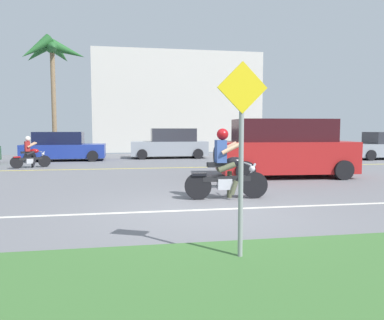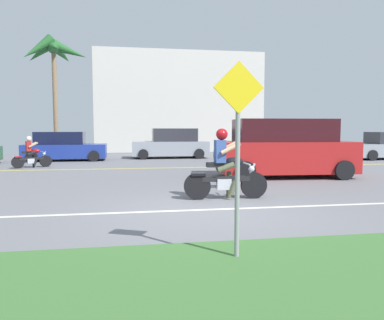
{
  "view_description": "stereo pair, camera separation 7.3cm",
  "coord_description": "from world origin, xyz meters",
  "px_view_note": "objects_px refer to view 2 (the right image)",
  "views": [
    {
      "loc": [
        -1.52,
        -7.16,
        1.64
      ],
      "look_at": [
        0.36,
        3.86,
        0.7
      ],
      "focal_mm": 34.44,
      "sensor_mm": 36.0,
      "label": 1
    },
    {
      "loc": [
        -1.45,
        -7.17,
        1.64
      ],
      "look_at": [
        0.36,
        3.86,
        0.7
      ],
      "focal_mm": 34.44,
      "sensor_mm": 36.0,
      "label": 2
    }
  ],
  "objects_px": {
    "palm_tree_0": "(53,54)",
    "street_sign": "(238,141)",
    "motorcyclist_distant": "(31,154)",
    "motorcyclist": "(225,169)",
    "parked_car_1": "(64,147)",
    "parked_car_2": "(171,144)",
    "parked_car_3": "(281,145)",
    "suv_nearby": "(285,149)"
  },
  "relations": [
    {
      "from": "motorcyclist",
      "to": "motorcyclist_distant",
      "type": "xyz_separation_m",
      "value": [
        -6.39,
        8.21,
        -0.13
      ]
    },
    {
      "from": "palm_tree_0",
      "to": "street_sign",
      "type": "relative_size",
      "value": 2.92
    },
    {
      "from": "motorcyclist",
      "to": "palm_tree_0",
      "type": "distance_m",
      "value": 17.04
    },
    {
      "from": "suv_nearby",
      "to": "parked_car_1",
      "type": "height_order",
      "value": "suv_nearby"
    },
    {
      "from": "motorcyclist",
      "to": "palm_tree_0",
      "type": "height_order",
      "value": "palm_tree_0"
    },
    {
      "from": "palm_tree_0",
      "to": "motorcyclist_distant",
      "type": "xyz_separation_m",
      "value": [
        0.25,
        -6.54,
        -5.46
      ]
    },
    {
      "from": "suv_nearby",
      "to": "parked_car_2",
      "type": "xyz_separation_m",
      "value": [
        -2.94,
        9.05,
        -0.18
      ]
    },
    {
      "from": "parked_car_1",
      "to": "motorcyclist_distant",
      "type": "distance_m",
      "value": 3.58
    },
    {
      "from": "motorcyclist",
      "to": "parked_car_1",
      "type": "bearing_deg",
      "value": 115.77
    },
    {
      "from": "motorcyclist",
      "to": "parked_car_1",
      "type": "distance_m",
      "value": 13.01
    },
    {
      "from": "palm_tree_0",
      "to": "motorcyclist_distant",
      "type": "height_order",
      "value": "palm_tree_0"
    },
    {
      "from": "motorcyclist",
      "to": "street_sign",
      "type": "xyz_separation_m",
      "value": [
        -0.88,
        -4.02,
        0.79
      ]
    },
    {
      "from": "motorcyclist",
      "to": "parked_car_2",
      "type": "height_order",
      "value": "parked_car_2"
    },
    {
      "from": "motorcyclist",
      "to": "parked_car_3",
      "type": "relative_size",
      "value": 0.52
    },
    {
      "from": "palm_tree_0",
      "to": "street_sign",
      "type": "distance_m",
      "value": 20.16
    },
    {
      "from": "motorcyclist_distant",
      "to": "parked_car_1",
      "type": "bearing_deg",
      "value": 78.12
    },
    {
      "from": "parked_car_1",
      "to": "motorcyclist_distant",
      "type": "relative_size",
      "value": 2.77
    },
    {
      "from": "parked_car_2",
      "to": "motorcyclist_distant",
      "type": "relative_size",
      "value": 2.85
    },
    {
      "from": "suv_nearby",
      "to": "parked_car_3",
      "type": "distance_m",
      "value": 7.96
    },
    {
      "from": "parked_car_2",
      "to": "parked_car_3",
      "type": "xyz_separation_m",
      "value": [
        5.91,
        -1.67,
        -0.03
      ]
    },
    {
      "from": "palm_tree_0",
      "to": "suv_nearby",
      "type": "bearing_deg",
      "value": -49.13
    },
    {
      "from": "parked_car_1",
      "to": "motorcyclist_distant",
      "type": "height_order",
      "value": "parked_car_1"
    },
    {
      "from": "parked_car_2",
      "to": "palm_tree_0",
      "type": "height_order",
      "value": "palm_tree_0"
    },
    {
      "from": "parked_car_2",
      "to": "motorcyclist_distant",
      "type": "distance_m",
      "value": 7.85
    },
    {
      "from": "motorcyclist",
      "to": "parked_car_3",
      "type": "height_order",
      "value": "motorcyclist"
    },
    {
      "from": "parked_car_1",
      "to": "street_sign",
      "type": "bearing_deg",
      "value": -73.12
    },
    {
      "from": "palm_tree_0",
      "to": "motorcyclist",
      "type": "bearing_deg",
      "value": -65.75
    },
    {
      "from": "parked_car_1",
      "to": "parked_car_2",
      "type": "height_order",
      "value": "parked_car_2"
    },
    {
      "from": "parked_car_3",
      "to": "street_sign",
      "type": "relative_size",
      "value": 1.55
    },
    {
      "from": "motorcyclist",
      "to": "motorcyclist_distant",
      "type": "height_order",
      "value": "motorcyclist"
    },
    {
      "from": "parked_car_2",
      "to": "motorcyclist_distant",
      "type": "xyz_separation_m",
      "value": [
        -6.48,
        -4.42,
        -0.21
      ]
    },
    {
      "from": "motorcyclist",
      "to": "palm_tree_0",
      "type": "relative_size",
      "value": 0.28
    },
    {
      "from": "parked_car_3",
      "to": "palm_tree_0",
      "type": "distance_m",
      "value": 14.21
    },
    {
      "from": "motorcyclist_distant",
      "to": "street_sign",
      "type": "xyz_separation_m",
      "value": [
        5.51,
        -12.23,
        0.92
      ]
    },
    {
      "from": "suv_nearby",
      "to": "parked_car_2",
      "type": "distance_m",
      "value": 9.52
    },
    {
      "from": "motorcyclist",
      "to": "parked_car_3",
      "type": "bearing_deg",
      "value": 61.37
    },
    {
      "from": "motorcyclist",
      "to": "palm_tree_0",
      "type": "xyz_separation_m",
      "value": [
        -6.65,
        14.75,
        5.33
      ]
    },
    {
      "from": "suv_nearby",
      "to": "motorcyclist_distant",
      "type": "relative_size",
      "value": 3.18
    },
    {
      "from": "parked_car_3",
      "to": "motorcyclist_distant",
      "type": "bearing_deg",
      "value": -167.46
    },
    {
      "from": "suv_nearby",
      "to": "parked_car_3",
      "type": "height_order",
      "value": "suv_nearby"
    },
    {
      "from": "motorcyclist_distant",
      "to": "street_sign",
      "type": "relative_size",
      "value": 0.62
    },
    {
      "from": "suv_nearby",
      "to": "palm_tree_0",
      "type": "distance_m",
      "value": 15.62
    }
  ]
}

